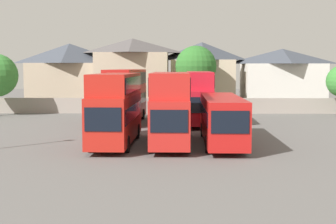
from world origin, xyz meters
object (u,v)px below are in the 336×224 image
Objects in this scene: house_terrace_centre at (133,73)px; house_terrace_right at (202,74)px; bus_1 at (116,105)px; bus_3 at (222,117)px; tree_left_of_lot at (196,66)px; bus_6 at (199,94)px; house_terrace_far_right at (282,78)px; bus_2 at (170,104)px; bus_4 at (125,93)px; house_terrace_left at (70,75)px; bus_5 at (169,102)px.

house_terrace_right is (9.23, 1.22, -0.21)m from house_terrace_centre.
house_terrace_centre is at bearing -175.62° from bus_1.
tree_left_of_lot is at bearing -177.62° from bus_3.
bus_6 is 12.93m from tree_left_of_lot.
bus_6 is 19.58m from house_terrace_right.
bus_2 is at bearing -114.02° from house_terrace_far_right.
bus_4 is at bearing -87.26° from house_terrace_centre.
bus_3 is 36.63m from house_terrace_left.
bus_4 is at bearing -120.78° from tree_left_of_lot.
bus_4 is at bearing -161.57° from bus_2.
bus_3 is (3.61, 0.46, -0.92)m from bus_2.
house_terrace_centre reaches higher than bus_6.
bus_6 is at bearing -90.80° from tree_left_of_lot.
bus_1 is at bearing -72.54° from house_terrace_left.
bus_4 is at bearing -147.93° from bus_3.
tree_left_of_lot is at bearing -149.97° from house_terrace_far_right.
bus_1 is 1.31× the size of tree_left_of_lot.
bus_5 is (4.21, -0.09, -0.91)m from bus_4.
house_terrace_left reaches higher than bus_6.
house_terrace_far_right reaches higher than bus_2.
bus_6 is at bearing -49.12° from house_terrace_left.
bus_5 is 13.20m from tree_left_of_lot.
bus_2 is 1.04× the size of house_terrace_centre.
bus_6 is 22.96m from house_terrace_far_right.
house_terrace_centre is at bearing -162.22° from bus_5.
bus_4 is (-0.74, 13.63, 0.11)m from bus_1.
bus_4 is 0.90× the size of bus_6.
bus_6 is at bearing -93.66° from house_terrace_right.
tree_left_of_lot is (3.10, 12.35, 3.48)m from bus_5.
house_terrace_right is at bearing 168.34° from bus_1.
house_terrace_right is (3.83, 32.81, 1.62)m from bus_2.
house_terrace_centre reaches higher than bus_3.
house_terrace_far_right is at bearing 3.59° from house_terrace_centre.
bus_1 is 14.71m from bus_6.
bus_2 is at bearing 90.01° from bus_1.
tree_left_of_lot is (6.56, 25.89, 2.68)m from bus_1.
house_terrace_right is (17.82, 0.32, 0.09)m from house_terrace_left.
house_terrace_left is 1.01× the size of house_terrace_far_right.
bus_1 is 0.89× the size of bus_3.
bus_3 is at bearing -90.38° from house_terrace_right.
bus_3 is at bearing -61.21° from house_terrace_left.
bus_1 is 1.07× the size of house_terrace_centre.
tree_left_of_lot is at bearing 154.11° from bus_4.
bus_4 is 20.90m from house_terrace_right.
bus_2 is 1.16× the size of house_terrace_right.
house_terrace_right is at bearing -179.91° from bus_3.
house_terrace_left is (-9.45, 18.77, 1.46)m from bus_4.
bus_6 is at bearing 155.74° from bus_1.
bus_5 is at bearing -127.93° from house_terrace_far_right.
tree_left_of_lot is at bearing 174.05° from bus_2.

